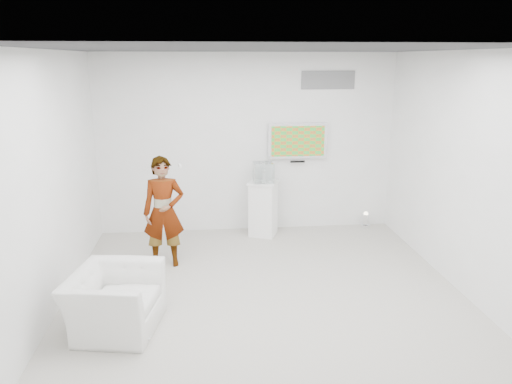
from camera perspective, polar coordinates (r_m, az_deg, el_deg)
room at (r=6.00m, az=1.06°, el=1.56°), size 5.01×5.01×3.00m
tv at (r=8.50m, az=4.77°, el=5.86°), size 1.00×0.08×0.60m
logo_decal at (r=8.54m, az=8.25°, el=12.55°), size 0.90×0.02×0.30m
person at (r=7.17m, az=-10.50°, el=-2.28°), size 0.59×0.40×1.59m
armchair at (r=5.80m, az=-15.86°, el=-11.86°), size 1.07×1.17×0.66m
pedestal at (r=8.37m, az=0.84°, el=-1.89°), size 0.58×0.58×0.92m
floor_uplight at (r=9.03m, az=12.42°, el=-3.14°), size 0.23×0.23×0.27m
vitrine at (r=8.21m, az=0.85°, el=2.27°), size 0.33×0.33×0.32m
console at (r=8.22m, az=0.85°, el=1.89°), size 0.06×0.15×0.21m
wii_remote at (r=7.15m, az=-8.69°, el=3.02°), size 0.06×0.13×0.03m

